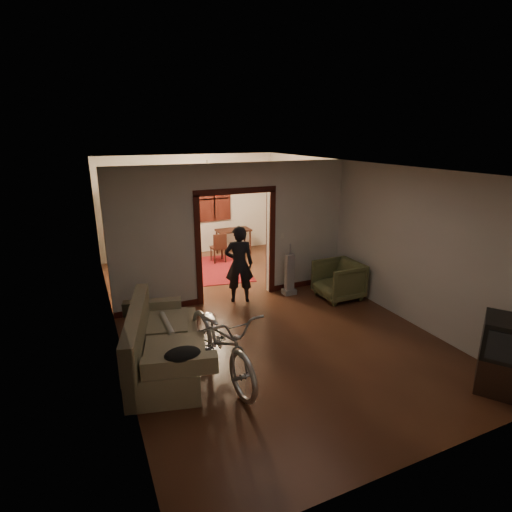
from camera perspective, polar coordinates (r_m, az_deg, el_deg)
floor at (r=7.98m, az=-0.89°, el=-7.67°), size 5.00×8.50×0.01m
ceiling at (r=7.26m, az=-0.99°, el=12.80°), size 5.00×8.50×0.01m
wall_back at (r=11.44m, az=-9.41°, el=7.13°), size 5.00×0.02×2.80m
wall_left at (r=6.95m, az=-20.25°, el=-0.24°), size 0.02×8.50×2.80m
wall_right at (r=8.76m, az=14.31°, el=3.76°), size 0.02×8.50×2.80m
partition_wall at (r=8.17m, az=-3.01°, el=3.33°), size 5.00×0.14×2.80m
door_casing at (r=8.25m, az=-2.98°, el=1.31°), size 1.74×0.20×2.32m
far_window at (r=11.57m, az=-6.02°, el=8.13°), size 0.98×0.06×1.28m
chandelier at (r=9.64m, az=-6.93°, el=11.09°), size 0.24×0.24×0.24m
light_switch at (r=8.57m, az=3.76°, el=2.93°), size 0.08×0.01×0.12m
sofa at (r=6.14m, az=-12.93°, el=-11.13°), size 1.44×2.29×0.97m
rolled_paper at (r=6.40m, az=-12.62°, el=-9.45°), size 0.10×0.76×0.10m
jacket at (r=5.28m, az=-10.46°, el=-13.60°), size 0.46×0.35×0.14m
bicycle at (r=5.80m, az=-5.02°, el=-11.86°), size 0.93×2.15×1.10m
armchair at (r=8.57m, az=11.70°, el=-3.38°), size 0.88×0.85×0.79m
tv_stand at (r=6.50m, az=31.41°, el=-13.92°), size 0.79×0.78×0.54m
crt_tv at (r=6.28m, az=32.14°, el=-9.86°), size 0.81×0.79×0.52m
vacuum at (r=8.59m, az=4.80°, el=-2.64°), size 0.28×0.23×0.90m
person at (r=8.11m, az=-2.43°, el=-1.18°), size 0.67×0.55×1.60m
oriental_rug at (r=10.28m, az=-6.21°, el=-1.90°), size 2.05×2.50×0.02m
locker at (r=10.81m, az=-14.95°, el=4.06°), size 1.07×0.69×2.01m
globe at (r=10.65m, az=-15.34°, el=8.95°), size 0.26×0.26×0.26m
desk at (r=11.50m, az=-3.22°, el=2.05°), size 1.00×0.62×0.71m
desk_chair at (r=10.76m, az=-5.44°, el=1.21°), size 0.37×0.37×0.81m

